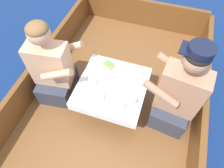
% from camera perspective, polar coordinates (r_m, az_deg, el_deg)
% --- Properties ---
extents(ground_plane, '(60.00, 60.00, 0.00)m').
position_cam_1_polar(ground_plane, '(2.65, 0.45, -7.48)').
color(ground_plane, navy).
extents(boat_deck, '(1.93, 2.97, 0.30)m').
position_cam_1_polar(boat_deck, '(2.52, 0.48, -5.90)').
color(boat_deck, brown).
rests_on(boat_deck, ground_plane).
extents(gunwale_port, '(0.06, 2.97, 0.36)m').
position_cam_1_polar(gunwale_port, '(2.56, -19.82, 3.85)').
color(gunwale_port, brown).
rests_on(gunwale_port, boat_deck).
extents(gunwale_starboard, '(0.06, 2.97, 0.36)m').
position_cam_1_polar(gunwale_starboard, '(2.28, 23.75, -7.78)').
color(gunwale_starboard, brown).
rests_on(gunwale_starboard, boat_deck).
extents(bow_coaming, '(1.81, 0.06, 0.42)m').
position_cam_1_polar(bow_coaming, '(3.24, 9.04, 19.41)').
color(bow_coaming, brown).
rests_on(bow_coaming, boat_deck).
extents(cockpit_table, '(0.70, 0.70, 0.37)m').
position_cam_1_polar(cockpit_table, '(2.08, 0.00, -0.93)').
color(cockpit_table, '#B2B2B7').
rests_on(cockpit_table, boat_deck).
extents(person_port, '(0.56, 0.50, 1.01)m').
position_cam_1_polar(person_port, '(2.21, -16.55, 3.93)').
color(person_port, '#333847').
rests_on(person_port, boat_deck).
extents(person_starboard, '(0.56, 0.50, 1.07)m').
position_cam_1_polar(person_starboard, '(2.00, 18.34, -3.02)').
color(person_starboard, '#333847').
rests_on(person_starboard, boat_deck).
extents(plate_sandwich, '(0.21, 0.21, 0.01)m').
position_cam_1_polar(plate_sandwich, '(2.20, -1.03, 5.05)').
color(plate_sandwich, white).
rests_on(plate_sandwich, cockpit_table).
extents(plate_bread, '(0.17, 0.17, 0.01)m').
position_cam_1_polar(plate_bread, '(2.01, 2.35, -1.49)').
color(plate_bread, white).
rests_on(plate_bread, cockpit_table).
extents(sandwich, '(0.13, 0.12, 0.05)m').
position_cam_1_polar(sandwich, '(2.18, -1.04, 5.52)').
color(sandwich, tan).
rests_on(sandwich, plate_sandwich).
extents(bowl_port_near, '(0.15, 0.15, 0.04)m').
position_cam_1_polar(bowl_port_near, '(1.95, -4.37, -3.56)').
color(bowl_port_near, white).
rests_on(bowl_port_near, cockpit_table).
extents(bowl_starboard_near, '(0.14, 0.14, 0.04)m').
position_cam_1_polar(bowl_starboard_near, '(2.06, -6.30, 0.59)').
color(bowl_starboard_near, white).
rests_on(bowl_starboard_near, cockpit_table).
extents(bowl_center_far, '(0.15, 0.15, 0.04)m').
position_cam_1_polar(bowl_center_far, '(1.90, 1.56, -6.01)').
color(bowl_center_far, white).
rests_on(bowl_center_far, cockpit_table).
extents(coffee_cup_port, '(0.10, 0.08, 0.05)m').
position_cam_1_polar(coffee_cup_port, '(2.14, 8.06, 3.55)').
color(coffee_cup_port, white).
rests_on(coffee_cup_port, cockpit_table).
extents(coffee_cup_starboard, '(0.09, 0.06, 0.06)m').
position_cam_1_polar(coffee_cup_starboard, '(2.06, -0.65, 1.72)').
color(coffee_cup_starboard, white).
rests_on(coffee_cup_starboard, cockpit_table).
extents(tin_can, '(0.07, 0.07, 0.05)m').
position_cam_1_polar(tin_can, '(1.93, 6.11, -4.70)').
color(tin_can, silver).
rests_on(tin_can, cockpit_table).
extents(utensil_spoon_port, '(0.04, 0.17, 0.01)m').
position_cam_1_polar(utensil_spoon_port, '(2.17, 5.58, 3.85)').
color(utensil_spoon_port, silver).
rests_on(utensil_spoon_port, cockpit_table).
extents(utensil_fork_port, '(0.11, 0.15, 0.00)m').
position_cam_1_polar(utensil_fork_port, '(2.21, -4.18, 5.21)').
color(utensil_fork_port, silver).
rests_on(utensil_fork_port, cockpit_table).
extents(utensil_spoon_center, '(0.14, 0.12, 0.01)m').
position_cam_1_polar(utensil_spoon_center, '(2.12, 9.25, 1.42)').
color(utensil_spoon_center, silver).
rests_on(utensil_spoon_center, cockpit_table).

